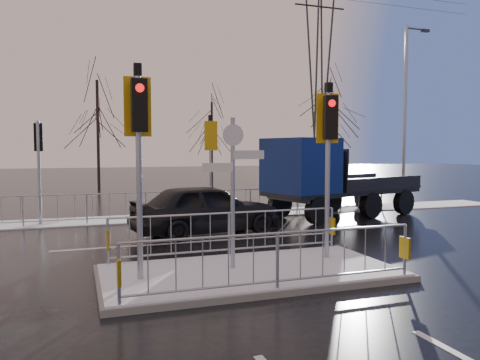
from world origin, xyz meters
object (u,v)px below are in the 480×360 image
object	(u,v)px
car_far_lane	(206,209)
flatbed_truck	(319,176)
traffic_island	(249,257)
street_lamp_right	(406,108)

from	to	relation	value
car_far_lane	flatbed_truck	world-z (taller)	flatbed_truck
traffic_island	flatbed_truck	world-z (taller)	traffic_island
traffic_island	street_lamp_right	bearing A→B (deg)	38.73
traffic_island	flatbed_truck	distance (m)	8.43
flatbed_truck	car_far_lane	bearing A→B (deg)	-160.55
traffic_island	street_lamp_right	xyz separation A→B (m)	(10.58, 8.49, 4.00)
traffic_island	flatbed_truck	xyz separation A→B (m)	(5.18, 6.54, 1.19)
car_far_lane	flatbed_truck	distance (m)	5.11
street_lamp_right	flatbed_truck	bearing A→B (deg)	-160.21
traffic_island	car_far_lane	bearing A→B (deg)	85.12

